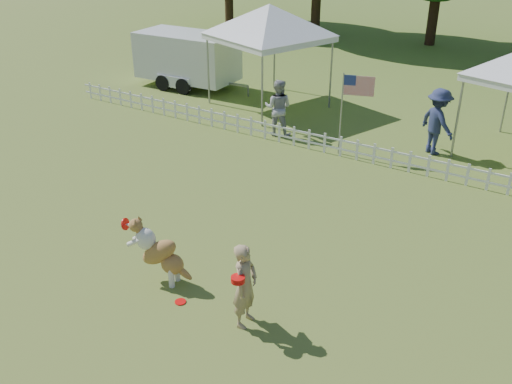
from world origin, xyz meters
TOP-DOWN VIEW (x-y plane):
  - ground at (0.00, 0.00)m, footprint 120.00×120.00m
  - picket_fence at (0.00, 7.00)m, footprint 22.00×0.08m
  - handler at (0.94, -0.43)m, footprint 0.43×0.60m
  - dog at (-1.07, -0.26)m, footprint 1.27×0.65m
  - frisbee_on_turf at (-0.35, -0.60)m, footprint 0.24×0.24m
  - canopy_tent_left at (-4.84, 9.82)m, footprint 4.18×4.18m
  - cargo_trailer at (-8.73, 10.18)m, footprint 4.85×2.32m
  - flag_pole at (-0.88, 7.17)m, footprint 0.88×0.38m
  - spectator_a at (-3.10, 7.51)m, footprint 1.00×0.88m
  - spectator_b at (1.40, 8.66)m, footprint 1.41×1.27m

SIDE VIEW (x-z plane):
  - ground at x=0.00m, z-range 0.00..0.00m
  - frisbee_on_turf at x=-0.35m, z-range 0.00..0.02m
  - picket_fence at x=0.00m, z-range 0.00..0.60m
  - dog at x=-1.07m, z-range 0.00..1.26m
  - handler at x=0.94m, z-range 0.00..1.54m
  - spectator_a at x=-3.10m, z-range 0.00..1.74m
  - spectator_b at x=1.40m, z-range 0.00..1.89m
  - cargo_trailer at x=-8.73m, z-range 0.00..2.09m
  - flag_pole at x=-0.88m, z-range 0.00..2.34m
  - canopy_tent_left at x=-4.84m, z-range 0.00..3.39m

